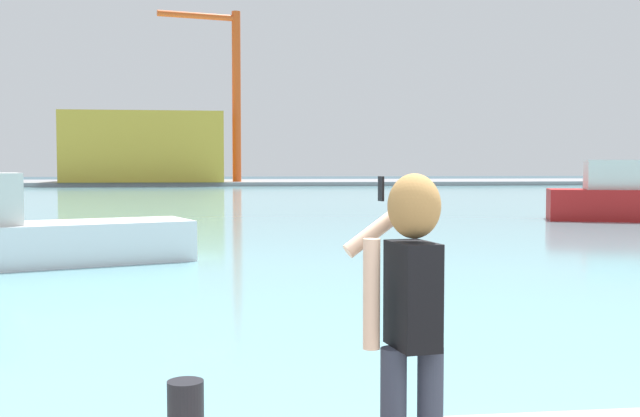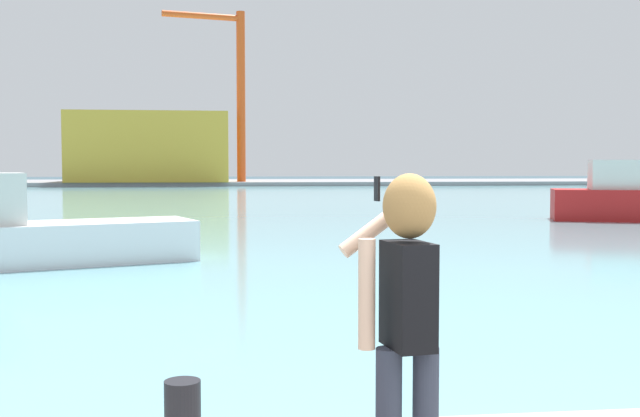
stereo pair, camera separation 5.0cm
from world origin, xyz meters
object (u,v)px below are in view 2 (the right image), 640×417
(harbor_bollard, at_px, (183,414))
(warehouse_left, at_px, (151,148))
(port_crane, at_px, (234,83))
(person_photographer, at_px, (406,302))

(harbor_bollard, distance_m, warehouse_left, 86.30)
(harbor_bollard, distance_m, port_crane, 84.45)
(person_photographer, distance_m, harbor_bollard, 1.74)
(harbor_bollard, relative_size, port_crane, 0.02)
(person_photographer, bearing_deg, warehouse_left, -2.55)
(person_photographer, relative_size, port_crane, 0.09)
(harbor_bollard, height_order, warehouse_left, warehouse_left)
(person_photographer, height_order, port_crane, port_crane)
(harbor_bollard, xyz_separation_m, port_crane, (0.87, 83.71, 11.15))
(port_crane, bearing_deg, warehouse_left, 167.98)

